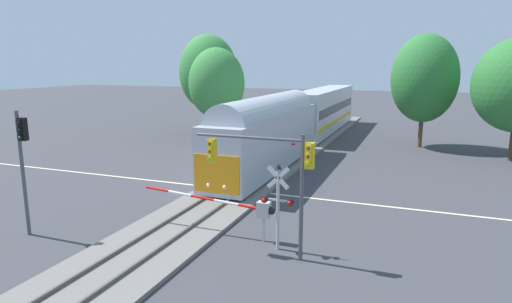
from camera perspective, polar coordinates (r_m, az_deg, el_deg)
ground_plane at (r=26.96m, az=-2.50°, el=-5.07°), size 220.00×220.00×0.00m
road_centre_stripe at (r=26.96m, az=-2.50°, el=-5.07°), size 44.00×0.20×0.01m
railway_track at (r=26.94m, az=-2.50°, el=-4.88°), size 4.40×80.00×0.32m
commuter_train at (r=40.28m, az=5.96°, el=4.41°), size 3.04×38.43×5.16m
crossing_gate_near at (r=19.23m, az=-1.28°, el=-7.39°), size 6.55×0.40×1.92m
crossing_signal_mast at (r=17.89m, az=2.88°, el=-6.12°), size 1.36×0.44×3.69m
crossing_gate_far at (r=34.09m, az=-3.23°, el=0.90°), size 6.54×0.40×1.89m
traffic_signal_near_left at (r=21.59m, az=-28.39°, el=-0.22°), size 0.53×0.38×5.68m
traffic_signal_near_right at (r=16.93m, az=1.73°, el=-1.65°), size 4.93×0.38×5.06m
pine_left_background at (r=50.28m, az=-6.29°, el=10.30°), size 6.63×6.63×11.01m
oak_far_right at (r=43.02m, az=21.30°, el=8.96°), size 5.98×5.98×10.42m
oak_behind_train at (r=45.07m, az=-5.20°, el=8.91°), size 5.75×5.75×9.35m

